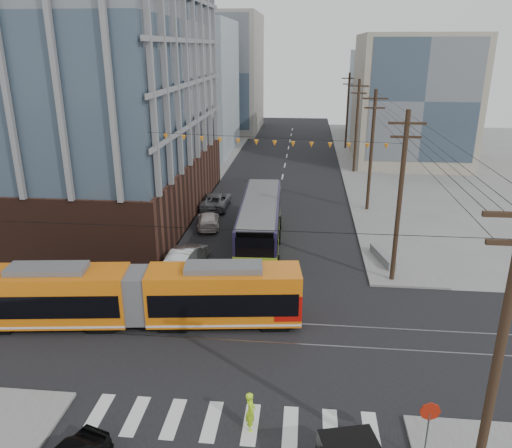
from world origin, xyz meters
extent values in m
plane|color=slate|center=(0.00, 0.00, 0.00)|extent=(160.00, 160.00, 0.00)
cube|color=#381E16|center=(-22.00, 23.00, 14.30)|extent=(30.00, 25.00, 28.60)
cube|color=#8C99A5|center=(-17.00, 52.00, 9.00)|extent=(18.00, 16.00, 18.00)
cube|color=gray|center=(16.00, 48.00, 8.00)|extent=(14.00, 14.00, 16.00)
cube|color=gray|center=(-14.00, 72.00, 10.00)|extent=(16.00, 18.00, 20.00)
cube|color=#8C99A5|center=(18.00, 68.00, 7.00)|extent=(16.00, 16.00, 14.00)
cylinder|color=black|center=(8.50, -6.00, 5.50)|extent=(0.30, 0.30, 11.00)
cylinder|color=black|center=(8.50, 56.00, 5.50)|extent=(0.30, 0.30, 11.00)
imported|color=#B8BABC|center=(-5.31, 11.87, 0.75)|extent=(2.50, 4.79, 1.50)
imported|color=silver|center=(-5.36, 20.00, 0.63)|extent=(2.52, 4.61, 1.27)
imported|color=slate|center=(-5.66, 25.34, 0.73)|extent=(2.47, 5.29, 1.46)
imported|color=#C0FF20|center=(0.82, -3.23, 0.85)|extent=(0.52, 0.69, 1.70)
cube|color=gray|center=(8.30, 14.00, 0.37)|extent=(1.67, 3.76, 0.73)
camera|label=1|loc=(2.65, -19.18, 14.40)|focal=35.00mm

